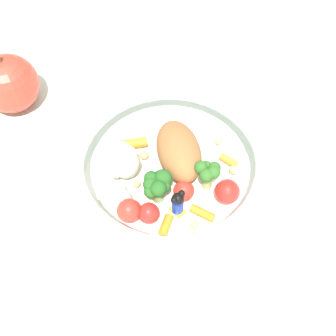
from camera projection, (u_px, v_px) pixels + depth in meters
ground_plane at (164, 173)px, 0.60m from camera, size 2.40×2.40×0.00m
food_container at (163, 168)px, 0.57m from camera, size 0.22×0.22×0.05m
loose_apple at (9, 84)px, 0.63m from camera, size 0.08×0.08×0.09m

